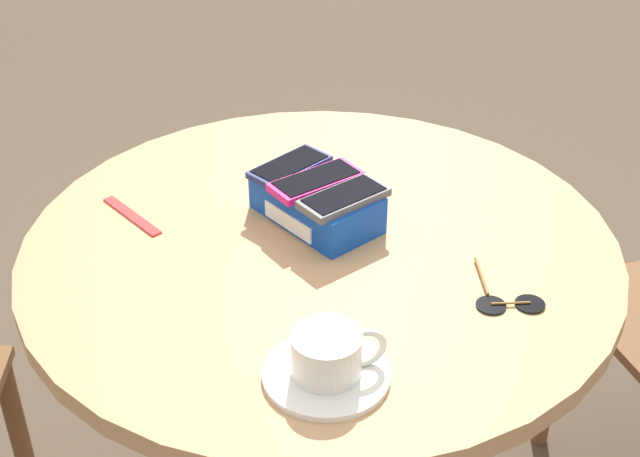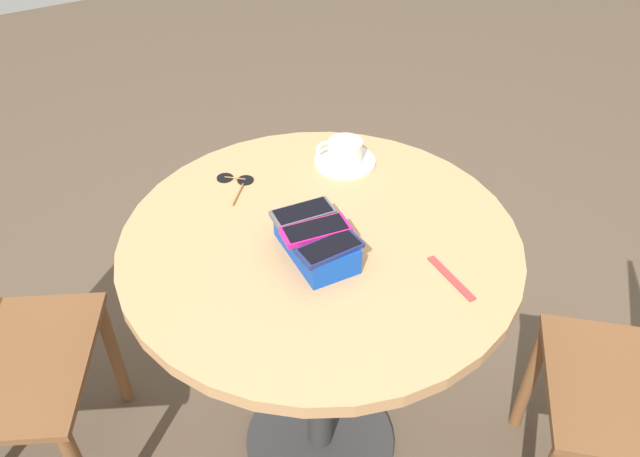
# 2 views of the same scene
# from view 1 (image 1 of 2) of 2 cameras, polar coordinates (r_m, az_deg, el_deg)

# --- Properties ---
(round_table) EXTENTS (0.85, 0.85, 0.79)m
(round_table) POSITION_cam_1_polar(r_m,az_deg,el_deg) (1.36, 0.00, -6.35)
(round_table) COLOR #2D2D2D
(round_table) RESTS_ON ground_plane
(phone_box) EXTENTS (0.19, 0.12, 0.06)m
(phone_box) POSITION_cam_1_polar(r_m,az_deg,el_deg) (1.30, -0.25, 1.64)
(phone_box) COLOR #0F42AD
(phone_box) RESTS_ON round_table
(phone_navy) EXTENTS (0.06, 0.13, 0.01)m
(phone_navy) POSITION_cam_1_polar(r_m,az_deg,el_deg) (1.32, -1.95, 3.99)
(phone_navy) COLOR navy
(phone_navy) RESTS_ON phone_box
(phone_magenta) EXTENTS (0.08, 0.14, 0.01)m
(phone_magenta) POSITION_cam_1_polar(r_m,az_deg,el_deg) (1.28, -0.24, 3.06)
(phone_magenta) COLOR #D11975
(phone_magenta) RESTS_ON phone_box
(phone_gray) EXTENTS (0.07, 0.13, 0.01)m
(phone_gray) POSITION_cam_1_polar(r_m,az_deg,el_deg) (1.24, 1.54, 1.97)
(phone_gray) COLOR #515156
(phone_gray) RESTS_ON phone_box
(saucer) EXTENTS (0.15, 0.15, 0.01)m
(saucer) POSITION_cam_1_polar(r_m,az_deg,el_deg) (1.04, 0.40, -9.28)
(saucer) COLOR silver
(saucer) RESTS_ON round_table
(coffee_cup) EXTENTS (0.08, 0.10, 0.05)m
(coffee_cup) POSITION_cam_1_polar(r_m,az_deg,el_deg) (1.02, 0.57, -7.94)
(coffee_cup) COLOR silver
(coffee_cup) RESTS_ON saucer
(lanyard_strap) EXTENTS (0.14, 0.02, 0.00)m
(lanyard_strap) POSITION_cam_1_polar(r_m,az_deg,el_deg) (1.35, -11.95, 0.81)
(lanyard_strap) COLOR red
(lanyard_strap) RESTS_ON round_table
(sunglasses) EXTENTS (0.13, 0.09, 0.01)m
(sunglasses) POSITION_cam_1_polar(r_m,az_deg,el_deg) (1.17, 11.87, -4.57)
(sunglasses) COLOR black
(sunglasses) RESTS_ON round_table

